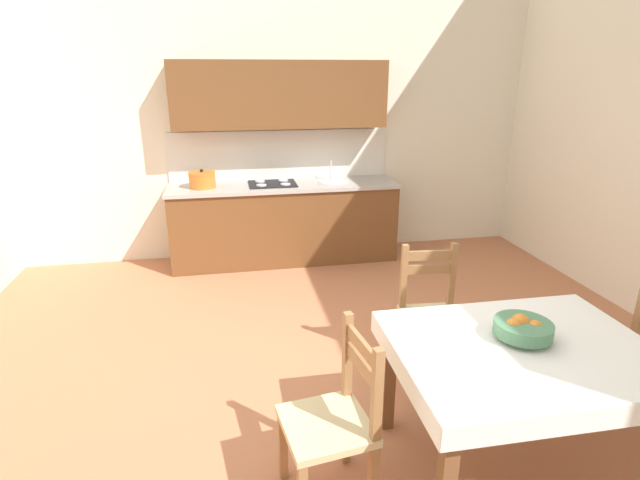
% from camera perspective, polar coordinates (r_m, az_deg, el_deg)
% --- Properties ---
extents(ground_plane, '(6.42, 6.43, 0.10)m').
position_cam_1_polar(ground_plane, '(3.53, 1.65, -18.26)').
color(ground_plane, '#B7704C').
extents(wall_back, '(6.42, 0.12, 4.02)m').
position_cam_1_polar(wall_back, '(5.74, -4.91, 18.20)').
color(wall_back, silver).
rests_on(wall_back, ground_plane).
extents(kitchen_cabinetry, '(2.54, 0.63, 2.20)m').
position_cam_1_polar(kitchen_cabinetry, '(5.55, -4.34, 6.16)').
color(kitchen_cabinetry, brown).
rests_on(kitchen_cabinetry, ground_plane).
extents(dining_table, '(1.35, 1.03, 0.75)m').
position_cam_1_polar(dining_table, '(2.84, 22.34, -13.45)').
color(dining_table, brown).
rests_on(dining_table, ground_plane).
extents(dining_chair_kitchen_side, '(0.45, 0.45, 0.93)m').
position_cam_1_polar(dining_chair_kitchen_side, '(3.62, 12.85, -8.48)').
color(dining_chair_kitchen_side, '#D1BC89').
rests_on(dining_chair_kitchen_side, ground_plane).
extents(dining_chair_tv_side, '(0.47, 0.47, 0.93)m').
position_cam_1_polar(dining_chair_tv_side, '(2.59, 1.66, -20.34)').
color(dining_chair_tv_side, '#D1BC89').
rests_on(dining_chair_tv_side, ground_plane).
extents(fruit_bowl, '(0.30, 0.30, 0.12)m').
position_cam_1_polar(fruit_bowl, '(2.81, 22.50, -9.45)').
color(fruit_bowl, '#4C7F5B').
rests_on(fruit_bowl, dining_table).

